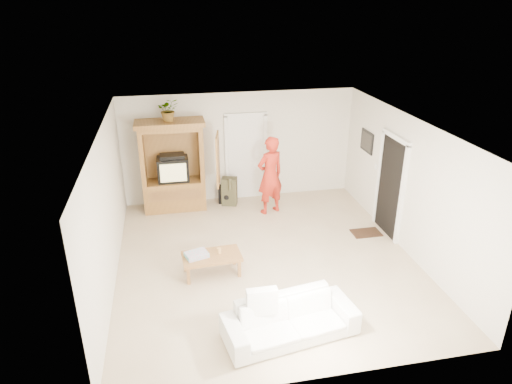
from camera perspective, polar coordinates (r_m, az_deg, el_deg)
floor at (r=8.78m, az=1.26°, el=-8.41°), size 6.00×6.00×0.00m
ceiling at (r=7.73m, az=1.43°, el=8.20°), size 6.00×6.00×0.00m
wall_back at (r=10.92m, az=-2.08°, el=5.68°), size 5.50×0.00×5.50m
wall_front at (r=5.66m, az=8.07°, el=-12.89°), size 5.50×0.00×5.50m
wall_left at (r=8.08m, az=-18.10°, el=-2.16°), size 0.00×6.00×6.00m
wall_right at (r=9.12m, az=18.45°, el=0.77°), size 0.00×6.00×6.00m
armoire at (r=10.61m, az=-10.18°, el=2.53°), size 1.82×1.14×2.10m
door_back at (r=11.01m, az=-1.26°, el=4.29°), size 0.85×0.05×2.04m
doorway_right at (r=9.70m, az=16.45°, el=0.58°), size 0.05×0.90×2.04m
framed_picture at (r=10.60m, az=13.71°, el=6.16°), size 0.03×0.60×0.48m
doormat at (r=9.94m, az=13.60°, el=-4.97°), size 0.60×0.40×0.02m
plant at (r=10.16m, az=-10.89°, el=10.06°), size 0.48×0.43×0.50m
man at (r=10.24m, az=1.77°, el=2.09°), size 0.77×0.65×1.81m
sofa at (r=6.91m, az=4.29°, el=-15.58°), size 2.05×1.08×0.57m
coffee_table at (r=8.23m, az=-5.56°, el=-8.15°), size 1.07×0.63×0.39m
towel at (r=8.17m, az=-7.44°, el=-7.77°), size 0.45×0.38×0.08m
candle at (r=8.23m, az=-4.64°, el=-7.30°), size 0.08×0.08×0.10m
backpack_black at (r=10.96m, az=-3.74°, el=-0.35°), size 0.39×0.29×0.44m
backpack_olive at (r=10.85m, az=-3.35°, el=0.09°), size 0.41×0.35×0.67m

